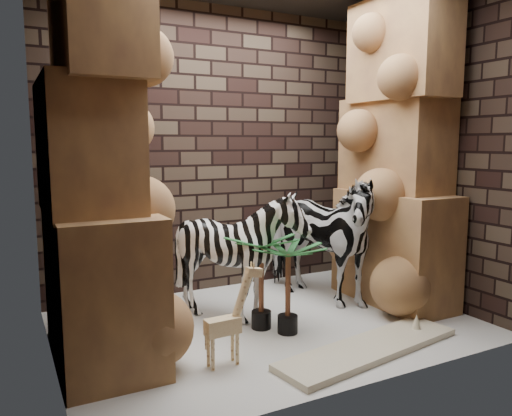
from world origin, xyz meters
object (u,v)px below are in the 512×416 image
zebra_right (315,227)px  giraffe_toy (223,315)px  zebra_left (238,261)px  surfboard (370,348)px  palm_front (261,282)px  palm_back (288,288)px

zebra_right → giraffe_toy: 1.72m
zebra_right → zebra_left: zebra_right is taller
giraffe_toy → surfboard: (1.09, -0.30, -0.35)m
palm_front → giraffe_toy: bearing=-138.8°
zebra_right → palm_back: bearing=-154.8°
zebra_right → zebra_left: 0.95m
giraffe_toy → palm_front: (0.58, 0.51, 0.04)m
palm_front → zebra_right: bearing=26.5°
palm_front → surfboard: bearing=-57.7°
zebra_left → palm_front: size_ratio=1.45×
giraffe_toy → palm_back: bearing=21.0°
zebra_right → palm_front: size_ratio=1.85×
palm_front → palm_back: bearing=-53.1°
palm_front → palm_back: palm_front is taller
zebra_left → palm_back: zebra_left is taller
zebra_right → palm_front: 0.98m
palm_back → surfboard: 0.80m
giraffe_toy → palm_back: size_ratio=0.97×
zebra_right → surfboard: size_ratio=0.92×
zebra_left → zebra_right: bearing=16.7°
zebra_right → zebra_left: bearing=172.1°
palm_back → surfboard: bearing=-59.2°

